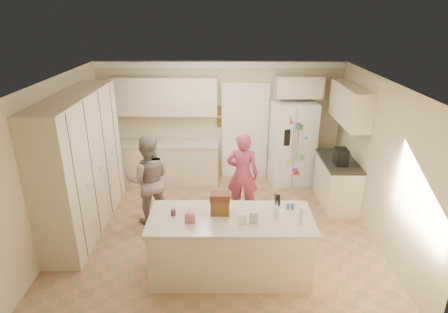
{
  "coord_description": "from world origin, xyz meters",
  "views": [
    {
      "loc": [
        0.12,
        -5.58,
        3.61
      ],
      "look_at": [
        0.1,
        0.35,
        1.25
      ],
      "focal_mm": 30.0,
      "sensor_mm": 36.0,
      "label": 1
    }
  ],
  "objects_px": {
    "coffee_maker": "(341,157)",
    "teen_boy": "(149,180)",
    "dollhouse_body": "(220,207)",
    "refrigerator": "(292,143)",
    "tissue_box": "(190,216)",
    "utensil_crock": "(278,211)",
    "teen_girl": "(242,174)",
    "island_base": "(231,247)"
  },
  "relations": [
    {
      "from": "utensil_crock",
      "to": "dollhouse_body",
      "type": "height_order",
      "value": "dollhouse_body"
    },
    {
      "from": "refrigerator",
      "to": "dollhouse_body",
      "type": "height_order",
      "value": "refrigerator"
    },
    {
      "from": "refrigerator",
      "to": "teen_boy",
      "type": "height_order",
      "value": "refrigerator"
    },
    {
      "from": "refrigerator",
      "to": "tissue_box",
      "type": "distance_m",
      "value": 3.74
    },
    {
      "from": "island_base",
      "to": "coffee_maker",
      "type": "bearing_deg",
      "value": 42.83
    },
    {
      "from": "tissue_box",
      "to": "teen_girl",
      "type": "height_order",
      "value": "teen_girl"
    },
    {
      "from": "utensil_crock",
      "to": "teen_girl",
      "type": "xyz_separation_m",
      "value": [
        -0.41,
        1.66,
        -0.2
      ]
    },
    {
      "from": "refrigerator",
      "to": "utensil_crock",
      "type": "relative_size",
      "value": 12.0
    },
    {
      "from": "utensil_crock",
      "to": "teen_girl",
      "type": "relative_size",
      "value": 0.09
    },
    {
      "from": "refrigerator",
      "to": "dollhouse_body",
      "type": "xyz_separation_m",
      "value": [
        -1.5,
        -3.02,
        0.14
      ]
    },
    {
      "from": "dollhouse_body",
      "to": "teen_boy",
      "type": "height_order",
      "value": "teen_boy"
    },
    {
      "from": "utensil_crock",
      "to": "teen_boy",
      "type": "xyz_separation_m",
      "value": [
        -2.07,
        1.37,
        -0.18
      ]
    },
    {
      "from": "utensil_crock",
      "to": "dollhouse_body",
      "type": "distance_m",
      "value": 0.8
    },
    {
      "from": "refrigerator",
      "to": "dollhouse_body",
      "type": "relative_size",
      "value": 6.92
    },
    {
      "from": "teen_girl",
      "to": "utensil_crock",
      "type": "bearing_deg",
      "value": 113.13
    },
    {
      "from": "refrigerator",
      "to": "utensil_crock",
      "type": "height_order",
      "value": "refrigerator"
    },
    {
      "from": "coffee_maker",
      "to": "teen_boy",
      "type": "relative_size",
      "value": 0.18
    },
    {
      "from": "refrigerator",
      "to": "tissue_box",
      "type": "bearing_deg",
      "value": -127.33
    },
    {
      "from": "teen_girl",
      "to": "coffee_maker",
      "type": "bearing_deg",
      "value": -164.89
    },
    {
      "from": "island_base",
      "to": "teen_boy",
      "type": "bearing_deg",
      "value": 135.03
    },
    {
      "from": "dollhouse_body",
      "to": "teen_girl",
      "type": "xyz_separation_m",
      "value": [
        0.39,
        1.61,
        -0.24
      ]
    },
    {
      "from": "coffee_maker",
      "to": "island_base",
      "type": "relative_size",
      "value": 0.14
    },
    {
      "from": "coffee_maker",
      "to": "utensil_crock",
      "type": "xyz_separation_m",
      "value": [
        -1.4,
        -1.85,
        -0.07
      ]
    },
    {
      "from": "tissue_box",
      "to": "teen_girl",
      "type": "distance_m",
      "value": 1.98
    },
    {
      "from": "teen_boy",
      "to": "dollhouse_body",
      "type": "bearing_deg",
      "value": 123.53
    },
    {
      "from": "utensil_crock",
      "to": "teen_girl",
      "type": "height_order",
      "value": "teen_girl"
    },
    {
      "from": "refrigerator",
      "to": "utensil_crock",
      "type": "xyz_separation_m",
      "value": [
        -0.7,
        -3.07,
        0.1
      ]
    },
    {
      "from": "island_base",
      "to": "teen_girl",
      "type": "xyz_separation_m",
      "value": [
        0.24,
        1.71,
        0.36
      ]
    },
    {
      "from": "tissue_box",
      "to": "dollhouse_body",
      "type": "height_order",
      "value": "dollhouse_body"
    },
    {
      "from": "tissue_box",
      "to": "teen_girl",
      "type": "relative_size",
      "value": 0.09
    },
    {
      "from": "island_base",
      "to": "tissue_box",
      "type": "distance_m",
      "value": 0.79
    },
    {
      "from": "dollhouse_body",
      "to": "utensil_crock",
      "type": "bearing_deg",
      "value": -3.58
    },
    {
      "from": "island_base",
      "to": "teen_boy",
      "type": "distance_m",
      "value": 2.04
    },
    {
      "from": "island_base",
      "to": "teen_girl",
      "type": "height_order",
      "value": "teen_girl"
    },
    {
      "from": "utensil_crock",
      "to": "teen_boy",
      "type": "distance_m",
      "value": 2.49
    },
    {
      "from": "utensil_crock",
      "to": "teen_boy",
      "type": "height_order",
      "value": "teen_boy"
    },
    {
      "from": "refrigerator",
      "to": "tissue_box",
      "type": "xyz_separation_m",
      "value": [
        -1.9,
        -3.22,
        0.1
      ]
    },
    {
      "from": "coffee_maker",
      "to": "teen_girl",
      "type": "relative_size",
      "value": 0.19
    },
    {
      "from": "coffee_maker",
      "to": "teen_boy",
      "type": "height_order",
      "value": "teen_boy"
    },
    {
      "from": "island_base",
      "to": "dollhouse_body",
      "type": "height_order",
      "value": "dollhouse_body"
    },
    {
      "from": "refrigerator",
      "to": "tissue_box",
      "type": "height_order",
      "value": "refrigerator"
    },
    {
      "from": "refrigerator",
      "to": "teen_boy",
      "type": "distance_m",
      "value": 3.25
    }
  ]
}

